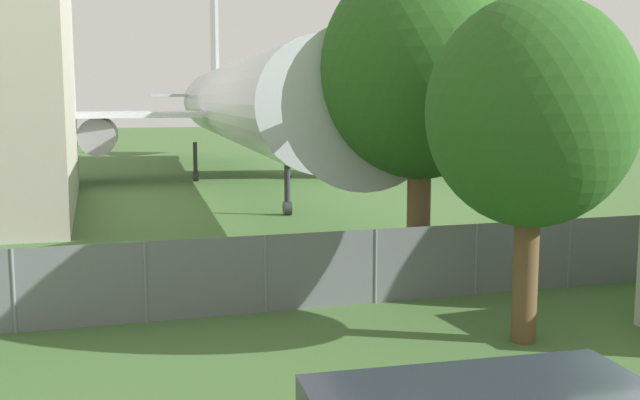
{
  "coord_description": "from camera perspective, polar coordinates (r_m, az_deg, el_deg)",
  "views": [
    {
      "loc": [
        -5.99,
        -5.35,
        4.62
      ],
      "look_at": [
        -0.41,
        13.16,
        2.0
      ],
      "focal_mm": 42.0,
      "sensor_mm": 36.0,
      "label": 1
    }
  ],
  "objects": [
    {
      "name": "tree_far_right",
      "position": [
        18.95,
        7.71,
        9.82
      ],
      "size": [
        5.0,
        5.0,
        8.12
      ],
      "color": "brown",
      "rests_on": "ground"
    },
    {
      "name": "airplane",
      "position": [
        41.64,
        -5.75,
        7.34
      ],
      "size": [
        37.28,
        46.12,
        13.33
      ],
      "rotation": [
        0.0,
        0.0,
        -1.63
      ],
      "color": "silver",
      "rests_on": "ground"
    },
    {
      "name": "perimeter_fence",
      "position": [
        17.05,
        4.25,
        -5.06
      ],
      "size": [
        56.07,
        0.07,
        1.71
      ],
      "color": "slate",
      "rests_on": "ground"
    },
    {
      "name": "tree_behind_benches",
      "position": [
        14.4,
        15.81,
        6.39
      ],
      "size": [
        3.91,
        3.91,
        6.54
      ],
      "color": "brown",
      "rests_on": "ground"
    }
  ]
}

